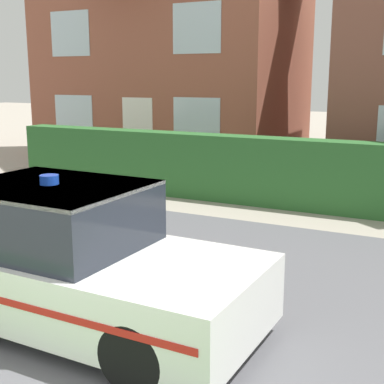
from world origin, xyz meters
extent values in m
cube|color=#5B5B60|center=(0.00, 4.31, 0.01)|extent=(28.00, 6.21, 0.01)
cube|color=#2D662D|center=(-0.55, 8.88, 0.72)|extent=(12.86, 0.60, 1.44)
cylinder|color=black|center=(0.70, 1.75, 0.33)|extent=(0.64, 0.21, 0.64)
cylinder|color=black|center=(0.73, 3.32, 0.33)|extent=(0.64, 0.21, 0.64)
cylinder|color=black|center=(-1.80, 3.37, 0.33)|extent=(0.64, 0.21, 0.64)
cube|color=white|center=(-0.55, 2.56, 0.54)|extent=(4.11, 1.86, 0.70)
cube|color=#232833|center=(-0.88, 2.57, 1.22)|extent=(1.99, 1.64, 0.67)
cube|color=white|center=(-0.88, 2.57, 1.54)|extent=(1.99, 1.64, 0.04)
cube|color=red|center=(-0.57, 1.67, 0.59)|extent=(3.87, 0.09, 0.07)
cube|color=red|center=(-0.53, 3.45, 0.59)|extent=(3.87, 0.09, 0.07)
cylinder|color=blue|center=(-0.88, 2.57, 1.61)|extent=(0.20, 0.20, 0.10)
cube|color=#93513D|center=(-5.52, 13.97, 2.65)|extent=(7.60, 5.41, 5.30)
cube|color=white|center=(-5.31, 11.26, 1.05)|extent=(1.00, 0.02, 2.10)
cube|color=silver|center=(-7.61, 11.26, 1.48)|extent=(1.40, 0.02, 1.30)
cube|color=silver|center=(-3.42, 11.26, 1.48)|extent=(1.40, 0.02, 1.30)
cube|color=silver|center=(-7.61, 11.26, 3.92)|extent=(1.40, 0.02, 1.30)
cube|color=silver|center=(-3.42, 11.26, 3.92)|extent=(1.40, 0.02, 1.30)
cube|color=black|center=(-4.08, 8.90, 0.47)|extent=(0.56, 0.54, 0.94)
cube|color=black|center=(-4.08, 8.90, 0.99)|extent=(0.59, 0.57, 0.10)
camera|label=1|loc=(3.03, -1.77, 2.69)|focal=50.00mm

